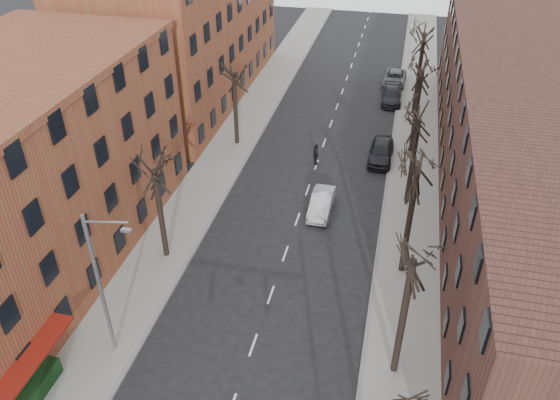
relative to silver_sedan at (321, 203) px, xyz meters
The scene contains 18 objects.
sidewalk_left 13.54m from the silver_sedan, 134.63° to the left, with size 4.00×90.00×0.15m, color gray.
sidewalk_right 11.63m from the silver_sedan, 55.97° to the left, with size 4.00×90.00×0.15m, color gray.
building_left_near 21.02m from the silver_sedan, 149.34° to the right, with size 12.00×26.00×12.00m, color brown.
building_left_far 26.32m from the silver_sedan, 133.22° to the left, with size 12.00×28.00×14.00m, color brown.
building_right 15.81m from the silver_sedan, 17.69° to the left, with size 12.00×50.00×10.00m, color #462820.
tree_right_b 14.72m from the silver_sedan, 65.48° to the right, with size 5.20×5.20×10.80m, color black, non-canonical shape.
tree_right_c 8.16m from the silver_sedan, 41.38° to the right, with size 5.20×5.20×11.60m, color black, non-canonical shape.
tree_right_d 6.68m from the silver_sedan, 23.28° to the left, with size 5.20×5.20×10.00m, color black, non-canonical shape.
tree_right_e 12.27m from the silver_sedan, 60.14° to the left, with size 5.20×5.20×10.80m, color black, non-canonical shape.
tree_right_f 19.61m from the silver_sedan, 71.86° to the left, with size 5.20×5.20×11.60m, color black, non-canonical shape.
tree_left_a 11.73m from the silver_sedan, 140.97° to the right, with size 5.20×5.20×9.50m, color black, non-canonical shape.
tree_left_b 12.56m from the silver_sedan, 136.53° to the left, with size 5.20×5.20×9.50m, color black, non-canonical shape.
streetlight 18.10m from the silver_sedan, 119.02° to the right, with size 2.45×0.22×9.03m.
silver_sedan is the anchor object (origin of this frame).
parked_car_near 9.43m from the silver_sedan, 67.12° to the left, with size 1.96×4.87×1.66m, color black.
parked_car_mid 21.40m from the silver_sedan, 79.77° to the left, with size 1.97×4.86×1.41m, color black.
parked_car_far 26.19m from the silver_sedan, 81.66° to the left, with size 2.33×5.05×1.40m, color #5B5E63.
pedestrian_crossing 6.87m from the silver_sedan, 103.46° to the left, with size 1.11×0.46×1.90m, color black.
Camera 1 is at (6.05, -7.38, 23.38)m, focal length 35.00 mm.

